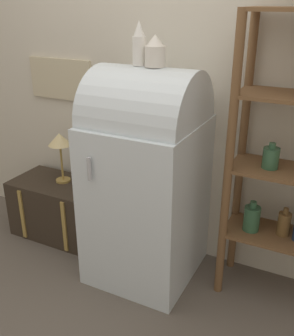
{
  "coord_description": "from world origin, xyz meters",
  "views": [
    {
      "loc": [
        1.02,
        -1.79,
        1.72
      ],
      "look_at": [
        0.0,
        0.21,
        0.76
      ],
      "focal_mm": 42.0,
      "sensor_mm": 36.0,
      "label": 1
    }
  ],
  "objects_px": {
    "vase_left": "(139,45)",
    "desk_lamp": "(60,143)",
    "vase_center": "(155,52)",
    "refrigerator": "(147,175)",
    "suitcase_trunk": "(61,208)"
  },
  "relations": [
    {
      "from": "vase_left",
      "to": "desk_lamp",
      "type": "relative_size",
      "value": 0.64
    },
    {
      "from": "vase_center",
      "to": "desk_lamp",
      "type": "distance_m",
      "value": 1.09
    },
    {
      "from": "refrigerator",
      "to": "vase_left",
      "type": "bearing_deg",
      "value": 167.71
    },
    {
      "from": "desk_lamp",
      "to": "refrigerator",
      "type": "bearing_deg",
      "value": -9.74
    },
    {
      "from": "vase_left",
      "to": "vase_center",
      "type": "distance_m",
      "value": 0.11
    },
    {
      "from": "suitcase_trunk",
      "to": "vase_left",
      "type": "bearing_deg",
      "value": -6.34
    },
    {
      "from": "suitcase_trunk",
      "to": "vase_center",
      "type": "xyz_separation_m",
      "value": [
        0.85,
        -0.09,
        1.23
      ]
    },
    {
      "from": "suitcase_trunk",
      "to": "desk_lamp",
      "type": "relative_size",
      "value": 1.89
    },
    {
      "from": "suitcase_trunk",
      "to": "refrigerator",
      "type": "bearing_deg",
      "value": -6.73
    },
    {
      "from": "desk_lamp",
      "to": "suitcase_trunk",
      "type": "bearing_deg",
      "value": -116.13
    },
    {
      "from": "refrigerator",
      "to": "vase_left",
      "type": "xyz_separation_m",
      "value": [
        -0.05,
        0.01,
        0.78
      ]
    },
    {
      "from": "refrigerator",
      "to": "suitcase_trunk",
      "type": "relative_size",
      "value": 1.9
    },
    {
      "from": "vase_left",
      "to": "vase_center",
      "type": "relative_size",
      "value": 1.41
    },
    {
      "from": "suitcase_trunk",
      "to": "vase_left",
      "type": "distance_m",
      "value": 1.48
    },
    {
      "from": "vase_left",
      "to": "vase_center",
      "type": "xyz_separation_m",
      "value": [
        0.1,
        -0.0,
        -0.03
      ]
    }
  ]
}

